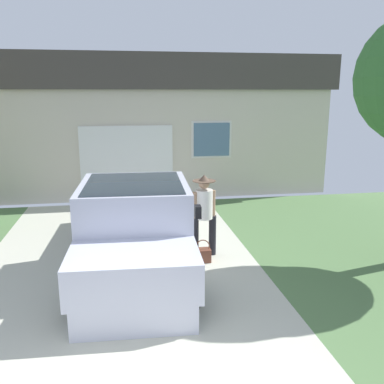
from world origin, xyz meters
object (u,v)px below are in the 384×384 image
handbag (203,254)px  house_with_garage (157,121)px  person_with_hat (204,210)px  pickup_truck (136,231)px

handbag → house_with_garage: bearing=91.6°
person_with_hat → house_with_garage: house_with_garage is taller
pickup_truck → handbag: bearing=-171.9°
pickup_truck → house_with_garage: 7.95m
house_with_garage → person_with_hat: bearing=-87.7°
person_with_hat → handbag: size_ratio=3.72×
person_with_hat → house_with_garage: size_ratio=0.15×
person_with_hat → handbag: bearing=62.6°
pickup_truck → handbag: pickup_truck is taller
handbag → house_with_garage: (-0.22, 7.63, 2.05)m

